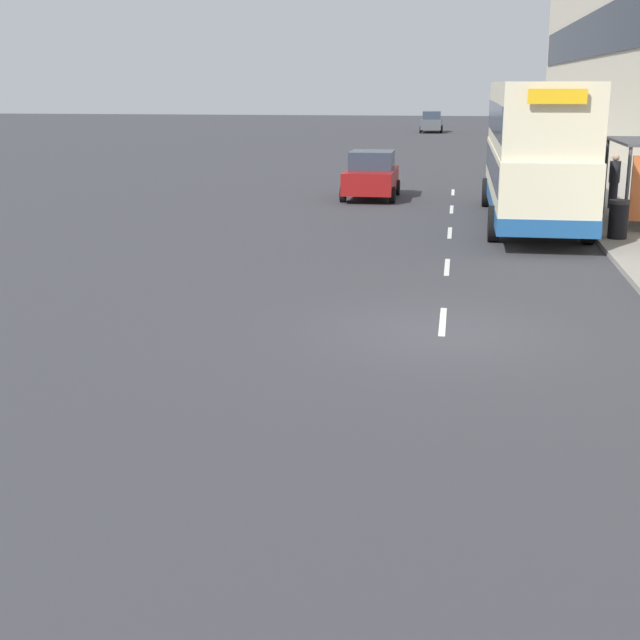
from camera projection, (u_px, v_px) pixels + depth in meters
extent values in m
plane|color=#38383D|center=(442.00, 333.00, 15.68)|extent=(220.00, 220.00, 0.00)
cube|color=gray|center=(569.00, 158.00, 51.48)|extent=(5.00, 93.00, 0.14)
cube|color=black|center=(625.00, 22.00, 49.20)|extent=(0.12, 89.28, 3.01)
cube|color=silver|center=(443.00, 321.00, 16.41)|extent=(0.12, 2.00, 0.01)
cube|color=silver|center=(447.00, 267.00, 21.28)|extent=(0.12, 2.00, 0.01)
cube|color=silver|center=(450.00, 233.00, 26.16)|extent=(0.12, 2.00, 0.01)
cube|color=silver|center=(452.00, 209.00, 31.03)|extent=(0.12, 2.00, 0.01)
cube|color=silver|center=(453.00, 192.00, 35.90)|extent=(0.12, 2.00, 0.01)
cylinder|color=#4C4C51|center=(627.00, 190.00, 25.04)|extent=(0.10, 0.10, 2.40)
cylinder|color=#4C4C51|center=(605.00, 176.00, 28.86)|extent=(0.10, 0.10, 2.40)
cube|color=beige|center=(533.00, 178.00, 27.57)|extent=(2.55, 11.41, 1.85)
cube|color=beige|center=(537.00, 115.00, 27.08)|extent=(2.50, 11.07, 1.95)
cube|color=#1E518C|center=(532.00, 200.00, 27.75)|extent=(2.58, 11.46, 0.45)
cube|color=#2D3847|center=(534.00, 166.00, 27.48)|extent=(2.58, 10.72, 0.81)
cube|color=#2D3847|center=(537.00, 118.00, 27.11)|extent=(2.55, 10.72, 0.94)
cube|color=yellow|center=(557.00, 96.00, 21.50)|extent=(1.40, 0.08, 0.36)
cylinder|color=black|center=(486.00, 192.00, 31.70)|extent=(0.30, 1.00, 1.00)
cylinder|color=black|center=(560.00, 194.00, 31.33)|extent=(0.30, 1.00, 1.00)
cylinder|color=black|center=(494.00, 224.00, 24.62)|extent=(0.30, 1.00, 1.00)
cylinder|color=black|center=(589.00, 226.00, 24.25)|extent=(0.30, 1.00, 1.00)
cube|color=#4C5156|center=(431.00, 124.00, 79.91)|extent=(1.77, 4.55, 0.85)
cube|color=#2D3847|center=(432.00, 115.00, 79.93)|extent=(1.56, 2.18, 0.69)
cylinder|color=black|center=(441.00, 130.00, 78.54)|extent=(0.20, 0.60, 0.60)
cylinder|color=black|center=(421.00, 130.00, 78.80)|extent=(0.20, 0.60, 0.60)
cylinder|color=black|center=(442.00, 128.00, 81.24)|extent=(0.20, 0.60, 0.60)
cylinder|color=black|center=(422.00, 128.00, 81.50)|extent=(0.20, 0.60, 0.60)
cube|color=maroon|center=(371.00, 180.00, 33.83)|extent=(1.83, 3.99, 0.81)
cube|color=#2D3847|center=(372.00, 160.00, 33.83)|extent=(1.61, 1.92, 0.66)
cylinder|color=black|center=(392.00, 195.00, 32.61)|extent=(0.20, 0.60, 0.60)
cylinder|color=black|center=(343.00, 194.00, 32.88)|extent=(0.20, 0.60, 0.60)
cylinder|color=black|center=(397.00, 187.00, 34.98)|extent=(0.20, 0.60, 0.60)
cylinder|color=black|center=(351.00, 187.00, 35.25)|extent=(0.20, 0.60, 0.60)
cylinder|color=#23232D|center=(613.00, 195.00, 30.24)|extent=(0.30, 0.30, 0.87)
cylinder|color=#26262D|center=(615.00, 172.00, 30.03)|extent=(0.36, 0.36, 0.72)
sphere|color=tan|center=(616.00, 158.00, 29.91)|extent=(0.23, 0.23, 0.23)
cylinder|color=black|center=(618.00, 221.00, 24.30)|extent=(0.52, 0.52, 0.95)
cylinder|color=#2D2D33|center=(620.00, 202.00, 24.17)|extent=(0.55, 0.55, 0.10)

